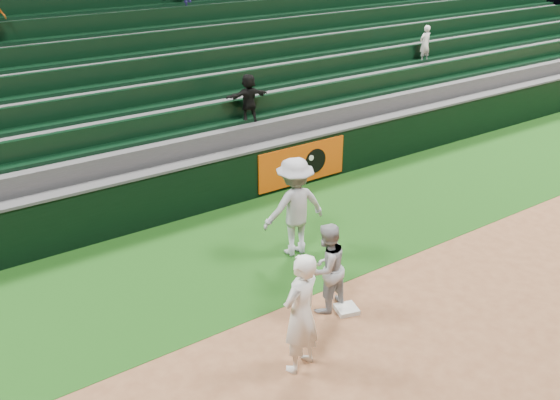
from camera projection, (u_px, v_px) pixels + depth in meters
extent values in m
plane|color=brown|center=(338.00, 323.00, 10.47)|extent=(70.00, 70.00, 0.00)
cube|color=#12380E|center=(243.00, 251.00, 12.70)|extent=(36.00, 4.20, 0.01)
cube|color=silver|center=(347.00, 309.00, 10.76)|extent=(0.45, 0.45, 0.08)
imported|color=white|center=(301.00, 313.00, 9.06)|extent=(0.80, 0.63, 1.93)
imported|color=#999CA3|center=(326.00, 268.00, 10.52)|extent=(0.87, 0.72, 1.62)
imported|color=#A7AAB5|center=(295.00, 207.00, 12.23)|extent=(1.39, 0.90, 2.03)
cube|color=black|center=(191.00, 189.00, 14.09)|extent=(36.00, 0.35, 1.20)
cube|color=#D84C0A|center=(302.00, 164.00, 15.52)|extent=(2.60, 0.05, 1.00)
cylinder|color=black|center=(315.00, 161.00, 15.70)|extent=(0.64, 0.02, 0.64)
cylinder|color=white|center=(311.00, 158.00, 15.56)|extent=(0.14, 0.02, 0.14)
cube|color=#424244|center=(189.00, 163.00, 13.83)|extent=(36.00, 0.40, 0.06)
cube|color=#39393B|center=(176.00, 170.00, 14.53)|extent=(36.00, 0.85, 1.65)
cube|color=black|center=(168.00, 123.00, 14.28)|extent=(36.00, 0.14, 0.50)
cube|color=black|center=(172.00, 134.00, 14.24)|extent=(36.00, 0.45, 0.08)
cube|color=#39393B|center=(159.00, 151.00, 15.07)|extent=(36.00, 0.85, 2.10)
cube|color=black|center=(150.00, 96.00, 14.72)|extent=(36.00, 0.14, 0.50)
cube|color=black|center=(154.00, 106.00, 14.68)|extent=(36.00, 0.45, 0.08)
cube|color=#39393B|center=(144.00, 133.00, 15.61)|extent=(36.00, 0.85, 2.55)
cube|color=black|center=(134.00, 70.00, 15.17)|extent=(36.00, 0.14, 0.50)
cube|color=black|center=(138.00, 80.00, 15.13)|extent=(36.00, 0.45, 0.08)
cube|color=#39393B|center=(130.00, 116.00, 16.15)|extent=(36.00, 0.85, 3.00)
cube|color=black|center=(119.00, 46.00, 15.61)|extent=(36.00, 0.14, 0.50)
cube|color=black|center=(122.00, 56.00, 15.57)|extent=(36.00, 0.45, 0.08)
cube|color=#39393B|center=(116.00, 100.00, 16.69)|extent=(36.00, 0.85, 3.45)
cube|color=black|center=(104.00, 23.00, 16.06)|extent=(36.00, 0.14, 0.50)
cube|color=black|center=(108.00, 33.00, 16.02)|extent=(36.00, 0.45, 0.08)
cube|color=#39393B|center=(104.00, 86.00, 17.23)|extent=(36.00, 0.85, 3.90)
cube|color=black|center=(91.00, 2.00, 16.50)|extent=(36.00, 0.14, 0.50)
cube|color=black|center=(94.00, 11.00, 16.46)|extent=(36.00, 0.45, 0.08)
cube|color=#39393B|center=(92.00, 72.00, 17.77)|extent=(36.00, 0.85, 4.35)
imported|color=black|center=(249.00, 98.00, 14.97)|extent=(1.12, 0.46, 1.18)
imported|color=silver|center=(425.00, 44.00, 19.07)|extent=(0.41, 0.28, 1.11)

